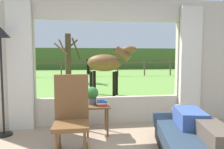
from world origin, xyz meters
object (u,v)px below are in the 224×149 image
recliner_sofa (194,143)px  side_table (97,110)px  potted_plant (92,94)px  rocking_chair (71,116)px  floor_lamp_left (1,48)px  reclining_person (197,122)px  pasture_tree (68,57)px  book_stack (102,103)px  horse (106,63)px

recliner_sofa → side_table: 1.69m
recliner_sofa → potted_plant: bearing=148.6°
recliner_sofa → rocking_chair: bearing=177.4°
potted_plant → floor_lamp_left: bearing=177.0°
reclining_person → pasture_tree: bearing=115.0°
recliner_sofa → potted_plant: 1.84m
reclining_person → recliner_sofa: bearing=101.5°
reclining_person → potted_plant: potted_plant is taller
recliner_sofa → side_table: (-1.22, 1.15, 0.21)m
side_table → pasture_tree: (-1.01, 8.10, 0.97)m
reclining_person → rocking_chair: rocking_chair is taller
potted_plant → book_stack: (0.16, -0.12, -0.14)m
book_stack → floor_lamp_left: size_ratio=0.10×
pasture_tree → book_stack: bearing=-82.4°
book_stack → potted_plant: bearing=144.6°
rocking_chair → pasture_tree: 8.90m
rocking_chair → book_stack: (0.49, 0.68, 0.02)m
book_stack → pasture_tree: bearing=97.6°
floor_lamp_left → horse: floor_lamp_left is taller
book_stack → rocking_chair: bearing=-125.9°
rocking_chair → floor_lamp_left: (-1.21, 0.88, 0.98)m
rocking_chair → side_table: bearing=61.3°
recliner_sofa → side_table: bearing=148.3°
side_table → horse: horse is taller
recliner_sofa → horse: size_ratio=1.04×
floor_lamp_left → pasture_tree: size_ratio=0.72×
recliner_sofa → potted_plant: potted_plant is taller
side_table → pasture_tree: size_ratio=0.20×
rocking_chair → horse: horse is taller
recliner_sofa → rocking_chair: rocking_chair is taller
rocking_chair → floor_lamp_left: bearing=144.4°
recliner_sofa → pasture_tree: size_ratio=0.71×
book_stack → floor_lamp_left: (-1.70, 0.20, 0.95)m
side_table → pasture_tree: bearing=97.1°
rocking_chair → floor_lamp_left: size_ratio=0.59×
horse → pasture_tree: size_ratio=0.68×
floor_lamp_left → horse: 4.24m
potted_plant → horse: size_ratio=0.18×
potted_plant → recliner_sofa: bearing=-42.9°
potted_plant → book_stack: potted_plant is taller
side_table → book_stack: bearing=-33.9°
rocking_chair → potted_plant: bearing=67.9°
potted_plant → horse: (0.66, 3.68, 0.45)m
recliner_sofa → book_stack: book_stack is taller
horse → side_table: bearing=15.2°
recliner_sofa → rocking_chair: 1.71m
pasture_tree → horse: bearing=-70.0°
book_stack → reclining_person: bearing=-45.1°
reclining_person → potted_plant: size_ratio=4.47×
recliner_sofa → pasture_tree: pasture_tree is taller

